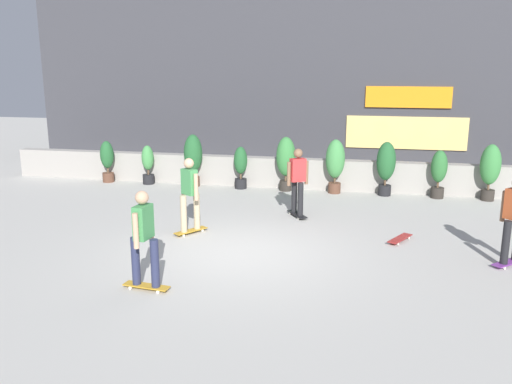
# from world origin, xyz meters

# --- Properties ---
(ground_plane) EXTENTS (48.00, 48.00, 0.00)m
(ground_plane) POSITION_xyz_m (0.00, 0.00, 0.00)
(ground_plane) COLOR #B2AFA8
(planter_wall) EXTENTS (18.00, 0.40, 0.90)m
(planter_wall) POSITION_xyz_m (0.00, 6.00, 0.45)
(planter_wall) COLOR gray
(planter_wall) RESTS_ON ground
(building_backdrop) EXTENTS (20.00, 2.08, 6.50)m
(building_backdrop) POSITION_xyz_m (0.01, 10.00, 3.25)
(building_backdrop) COLOR #38383D
(building_backdrop) RESTS_ON ground
(potted_plant_0) EXTENTS (0.42, 0.42, 1.32)m
(potted_plant_0) POSITION_xyz_m (-5.70, 5.55, 0.73)
(potted_plant_0) COLOR brown
(potted_plant_0) RESTS_ON ground
(potted_plant_1) EXTENTS (0.38, 0.38, 1.22)m
(potted_plant_1) POSITION_xyz_m (-4.33, 5.55, 0.65)
(potted_plant_1) COLOR black
(potted_plant_1) RESTS_ON ground
(potted_plant_2) EXTENTS (0.56, 0.56, 1.60)m
(potted_plant_2) POSITION_xyz_m (-2.83, 5.55, 0.94)
(potted_plant_2) COLOR brown
(potted_plant_2) RESTS_ON ground
(potted_plant_3) EXTENTS (0.40, 0.40, 1.27)m
(potted_plant_3) POSITION_xyz_m (-1.34, 5.55, 0.70)
(potted_plant_3) COLOR black
(potted_plant_3) RESTS_ON ground
(potted_plant_4) EXTENTS (0.57, 0.57, 1.61)m
(potted_plant_4) POSITION_xyz_m (0.03, 5.55, 0.94)
(potted_plant_4) COLOR #2D2823
(potted_plant_4) RESTS_ON ground
(potted_plant_5) EXTENTS (0.55, 0.55, 1.57)m
(potted_plant_5) POSITION_xyz_m (1.48, 5.55, 0.92)
(potted_plant_5) COLOR brown
(potted_plant_5) RESTS_ON ground
(potted_plant_6) EXTENTS (0.54, 0.54, 1.55)m
(potted_plant_6) POSITION_xyz_m (2.91, 5.55, 0.90)
(potted_plant_6) COLOR black
(potted_plant_6) RESTS_ON ground
(potted_plant_7) EXTENTS (0.44, 0.44, 1.36)m
(potted_plant_7) POSITION_xyz_m (4.35, 5.55, 0.77)
(potted_plant_7) COLOR #2D2823
(potted_plant_7) RESTS_ON ground
(potted_plant_8) EXTENTS (0.54, 0.54, 1.56)m
(potted_plant_8) POSITION_xyz_m (5.67, 5.55, 0.92)
(potted_plant_8) COLOR #2D2823
(potted_plant_8) RESTS_ON ground
(skater_by_wall_left) EXTENTS (0.82, 0.56, 1.70)m
(skater_by_wall_left) POSITION_xyz_m (-1.11, -2.05, 0.94)
(skater_by_wall_left) COLOR #BF8C26
(skater_by_wall_left) RESTS_ON ground
(skater_far_right) EXTENTS (0.62, 0.77, 1.70)m
(skater_far_right) POSITION_xyz_m (-1.38, 1.00, 0.94)
(skater_far_right) COLOR #BF8C26
(skater_far_right) RESTS_ON ground
(skater_far_left) EXTENTS (0.60, 0.78, 1.70)m
(skater_far_left) POSITION_xyz_m (0.75, 2.83, 0.94)
(skater_far_left) COLOR black
(skater_far_left) RESTS_ON ground
(skateboard_near_camera) EXTENTS (0.56, 0.80, 0.08)m
(skateboard_near_camera) POSITION_xyz_m (3.15, 1.41, 0.06)
(skateboard_near_camera) COLOR maroon
(skateboard_near_camera) RESTS_ON ground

